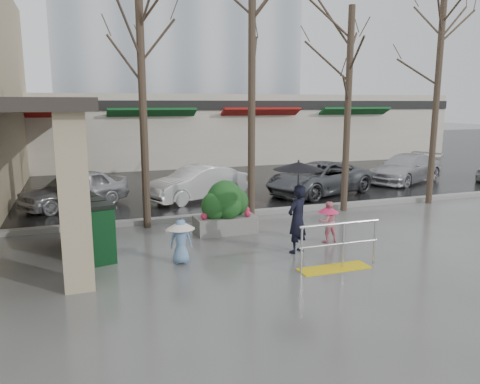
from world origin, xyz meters
TOP-DOWN VIEW (x-y plane):
  - ground at (0.00, 0.00)m, footprint 120.00×120.00m
  - street_asphalt at (0.00, 22.00)m, footprint 120.00×36.00m
  - curb at (0.00, 4.00)m, footprint 120.00×0.30m
  - canopy_slab at (-4.80, 8.00)m, footprint 2.80×18.00m
  - pillar_front at (-3.90, -0.50)m, footprint 0.55×0.55m
  - pillar_back at (-3.90, 6.00)m, footprint 0.55×0.55m
  - storefront_row at (2.00, 17.97)m, footprint 34.00×6.74m
  - handrail at (1.36, -1.20)m, footprint 1.90×0.50m
  - tree_west at (-2.00, 3.60)m, footprint 3.20×3.20m
  - tree_midwest at (1.20, 3.60)m, footprint 3.20×3.20m
  - tree_mideast at (4.50, 3.60)m, footprint 3.20×3.20m
  - tree_east at (8.00, 3.60)m, footprint 3.20×3.20m
  - woman at (1.04, 0.10)m, footprint 1.20×1.20m
  - child_pink at (2.17, 0.62)m, footprint 0.54×0.54m
  - child_blue at (-1.74, 0.26)m, footprint 0.63×0.63m
  - planter at (-0.04, 2.35)m, footprint 1.68×0.99m
  - news_boxes at (-3.62, 1.80)m, footprint 1.10×2.48m
  - car_a at (-3.95, 7.15)m, footprint 3.96×3.06m
  - car_b at (0.31, 6.87)m, footprint 4.05×2.63m
  - car_c at (5.07, 6.36)m, footprint 4.97×3.49m
  - car_d at (10.15, 7.58)m, footprint 4.69×3.35m

SIDE VIEW (x-z plane):
  - ground at x=0.00m, z-range 0.00..0.00m
  - street_asphalt at x=0.00m, z-range 0.00..0.01m
  - curb at x=0.00m, z-range 0.00..0.15m
  - handrail at x=1.36m, z-range -0.14..0.89m
  - child_pink at x=2.17m, z-range 0.07..1.13m
  - child_blue at x=-1.74m, z-range 0.11..1.13m
  - car_a at x=-3.95m, z-range 0.00..1.26m
  - car_b at x=0.31m, z-range 0.00..1.26m
  - car_c at x=5.07m, z-range 0.00..1.26m
  - car_d at x=10.15m, z-range 0.00..1.26m
  - news_boxes at x=-3.62m, z-range 0.00..1.35m
  - planter at x=-0.04m, z-range -0.03..1.42m
  - woman at x=1.04m, z-range 0.22..2.45m
  - pillar_front at x=-3.90m, z-range 0.00..3.50m
  - pillar_back at x=-3.90m, z-range 0.00..3.50m
  - storefront_row at x=2.00m, z-range 0.01..4.01m
  - canopy_slab at x=-4.80m, z-range 3.50..3.75m
  - tree_mideast at x=4.50m, z-range 1.61..8.11m
  - tree_west at x=-2.00m, z-range 1.68..8.48m
  - tree_midwest at x=1.20m, z-range 1.73..8.73m
  - tree_east at x=8.00m, z-range 1.78..8.98m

